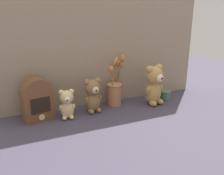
{
  "coord_description": "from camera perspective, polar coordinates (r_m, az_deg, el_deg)",
  "views": [
    {
      "loc": [
        -0.59,
        -1.31,
        0.6
      ],
      "look_at": [
        0.0,
        0.02,
        0.15
      ],
      "focal_mm": 38.0,
      "sensor_mm": 36.0,
      "label": 1
    }
  ],
  "objects": [
    {
      "name": "ground_plane",
      "position": [
        1.55,
        0.3,
        -5.35
      ],
      "size": [
        4.0,
        4.0,
        0.0
      ],
      "primitive_type": "plane",
      "color": "#3D3847"
    },
    {
      "name": "teddy_bear_medium",
      "position": [
        1.49,
        -4.63,
        -1.75
      ],
      "size": [
        0.12,
        0.11,
        0.22
      ],
      "color": "olive",
      "rests_on": "ground"
    },
    {
      "name": "vintage_radio",
      "position": [
        1.44,
        -17.55,
        -2.7
      ],
      "size": [
        0.19,
        0.14,
        0.25
      ],
      "color": "brown",
      "rests_on": "ground"
    },
    {
      "name": "backdrop_wall",
      "position": [
        1.61,
        -2.17,
        9.0
      ],
      "size": [
        1.47,
        0.02,
        0.73
      ],
      "color": "gray",
      "rests_on": "ground"
    },
    {
      "name": "teddy_bear_small",
      "position": [
        1.42,
        -10.77,
        -3.78
      ],
      "size": [
        0.1,
        0.09,
        0.18
      ],
      "color": "#DBBC84",
      "rests_on": "ground"
    },
    {
      "name": "teddy_bear_large",
      "position": [
        1.63,
        10.07,
        0.85
      ],
      "size": [
        0.15,
        0.14,
        0.28
      ],
      "color": "tan",
      "rests_on": "ground"
    },
    {
      "name": "flower_vase",
      "position": [
        1.61,
        0.67,
        -0.54
      ],
      "size": [
        0.16,
        0.14,
        0.35
      ],
      "color": "#AD7047",
      "rests_on": "ground"
    },
    {
      "name": "decorative_tin_tall",
      "position": [
        1.78,
        12.63,
        -1.71
      ],
      "size": [
        0.08,
        0.08,
        0.06
      ],
      "color": "#47705B",
      "rests_on": "ground"
    }
  ]
}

